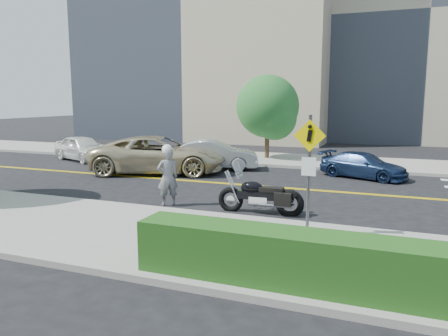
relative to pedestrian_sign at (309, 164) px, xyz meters
name	(u,v)px	position (x,y,z in m)	size (l,w,h in m)	color
ground_plane	(235,184)	(-4.20, 6.31, -1.96)	(120.00, 120.00, 0.00)	black
sidewalk_near	(136,233)	(-4.20, -1.19, -1.89)	(60.00, 5.00, 0.15)	#9E9B91
sidewalk_far	(280,160)	(-4.20, 13.81, -1.89)	(60.00, 5.00, 0.15)	#9E9B91
building_left	(215,0)	(-14.20, 28.31, 10.54)	(22.00, 14.00, 25.00)	tan
building_mid	(425,23)	(3.80, 32.31, 8.04)	(18.00, 14.00, 20.00)	#A39984
hedge	(380,270)	(1.80, -2.99, -1.31)	(9.00, 0.90, 1.00)	#235619
pedestrian_sign	(309,164)	(0.00, 0.00, 0.00)	(0.78, 0.08, 3.00)	#4C4C51
motorcyclist	(168,175)	(-5.02, 2.05, -0.94)	(0.83, 0.81, 2.06)	#B9BABE
motorcycle	(261,188)	(-1.87, 2.23, -1.17)	(2.61, 0.80, 1.59)	black
suv	(158,155)	(-8.58, 7.62, -1.07)	(2.95, 6.40, 1.78)	#C6B891
parked_car_white	(82,148)	(-14.85, 9.82, -1.24)	(1.71, 4.24, 1.45)	white
parked_car_silver	(213,155)	(-6.56, 9.61, -1.22)	(1.56, 4.47, 1.47)	#B5B8BD
parked_car_blue	(363,165)	(0.66, 9.84, -1.39)	(1.59, 3.92, 1.14)	navy
tree_far_a	(268,106)	(-4.97, 13.82, 1.14)	(3.59, 3.59, 4.90)	#382619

